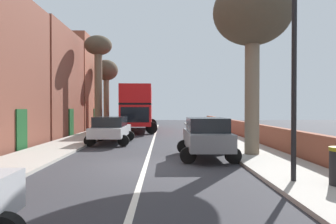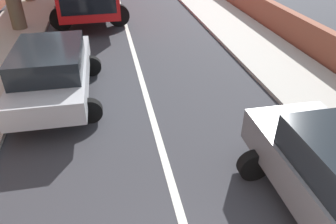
{
  "view_description": "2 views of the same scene",
  "coord_description": "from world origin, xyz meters",
  "px_view_note": "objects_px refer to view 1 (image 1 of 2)",
  "views": [
    {
      "loc": [
        0.66,
        -10.96,
        2.15
      ],
      "look_at": [
        0.93,
        5.55,
        1.93
      ],
      "focal_mm": 31.59,
      "sensor_mm": 36.0,
      "label": 1
    },
    {
      "loc": [
        -0.96,
        -1.37,
        4.58
      ],
      "look_at": [
        -0.09,
        2.98,
        1.75
      ],
      "focal_mm": 33.75,
      "sensor_mm": 36.0,
      "label": 2
    }
  ],
  "objects_px": {
    "parked_car_silver_left_2": "(111,128)",
    "parked_car_grey_right_3": "(206,136)",
    "double_decker_bus": "(138,106)",
    "street_tree_left_4": "(98,57)",
    "street_tree_left_0": "(106,74)",
    "street_tree_right_1": "(252,17)",
    "lamppost_right": "(294,48)"
  },
  "relations": [
    {
      "from": "parked_car_silver_left_2",
      "to": "parked_car_grey_right_3",
      "type": "height_order",
      "value": "parked_car_grey_right_3"
    },
    {
      "from": "double_decker_bus",
      "to": "street_tree_left_4",
      "type": "xyz_separation_m",
      "value": [
        -3.04,
        -3.26,
        4.06
      ]
    },
    {
      "from": "street_tree_left_0",
      "to": "street_tree_right_1",
      "type": "height_order",
      "value": "street_tree_right_1"
    },
    {
      "from": "parked_car_grey_right_3",
      "to": "lamppost_right",
      "type": "relative_size",
      "value": 0.64
    },
    {
      "from": "lamppost_right",
      "to": "parked_car_silver_left_2",
      "type": "bearing_deg",
      "value": 124.9
    },
    {
      "from": "street_tree_left_0",
      "to": "street_tree_right_1",
      "type": "distance_m",
      "value": 19.71
    },
    {
      "from": "parked_car_silver_left_2",
      "to": "street_tree_right_1",
      "type": "xyz_separation_m",
      "value": [
        7.09,
        -4.91,
        5.25
      ]
    },
    {
      "from": "parked_car_grey_right_3",
      "to": "street_tree_left_0",
      "type": "distance_m",
      "value": 19.71
    },
    {
      "from": "double_decker_bus",
      "to": "lamppost_right",
      "type": "xyz_separation_m",
      "value": [
        6.0,
        -19.77,
        1.45
      ]
    },
    {
      "from": "parked_car_grey_right_3",
      "to": "street_tree_left_4",
      "type": "height_order",
      "value": "street_tree_left_4"
    },
    {
      "from": "double_decker_bus",
      "to": "street_tree_left_0",
      "type": "relative_size",
      "value": 1.49
    },
    {
      "from": "double_decker_bus",
      "to": "street_tree_left_4",
      "type": "bearing_deg",
      "value": -133.0
    },
    {
      "from": "double_decker_bus",
      "to": "lamppost_right",
      "type": "bearing_deg",
      "value": -73.12
    },
    {
      "from": "street_tree_right_1",
      "to": "street_tree_left_0",
      "type": "bearing_deg",
      "value": 119.54
    },
    {
      "from": "street_tree_left_0",
      "to": "parked_car_grey_right_3",
      "type": "bearing_deg",
      "value": -66.56
    },
    {
      "from": "parked_car_grey_right_3",
      "to": "double_decker_bus",
      "type": "bearing_deg",
      "value": 105.28
    },
    {
      "from": "street_tree_left_0",
      "to": "double_decker_bus",
      "type": "bearing_deg",
      "value": -32.88
    },
    {
      "from": "parked_car_grey_right_3",
      "to": "lamppost_right",
      "type": "bearing_deg",
      "value": -67.75
    },
    {
      "from": "street_tree_left_4",
      "to": "parked_car_grey_right_3",
      "type": "bearing_deg",
      "value": -59.15
    },
    {
      "from": "double_decker_bus",
      "to": "street_tree_right_1",
      "type": "distance_m",
      "value": 16.65
    },
    {
      "from": "street_tree_left_0",
      "to": "lamppost_right",
      "type": "bearing_deg",
      "value": -66.8
    },
    {
      "from": "street_tree_left_4",
      "to": "lamppost_right",
      "type": "distance_m",
      "value": 19.0
    },
    {
      "from": "parked_car_grey_right_3",
      "to": "street_tree_left_0",
      "type": "bearing_deg",
      "value": 113.44
    },
    {
      "from": "street_tree_right_1",
      "to": "street_tree_left_4",
      "type": "distance_m",
      "value": 14.94
    },
    {
      "from": "street_tree_right_1",
      "to": "double_decker_bus",
      "type": "bearing_deg",
      "value": 112.85
    },
    {
      "from": "street_tree_left_0",
      "to": "lamppost_right",
      "type": "height_order",
      "value": "street_tree_left_0"
    },
    {
      "from": "double_decker_bus",
      "to": "parked_car_grey_right_3",
      "type": "distance_m",
      "value": 15.99
    },
    {
      "from": "double_decker_bus",
      "to": "parked_car_silver_left_2",
      "type": "height_order",
      "value": "double_decker_bus"
    },
    {
      "from": "street_tree_right_1",
      "to": "street_tree_left_4",
      "type": "relative_size",
      "value": 0.96
    },
    {
      "from": "parked_car_silver_left_2",
      "to": "street_tree_left_0",
      "type": "height_order",
      "value": "street_tree_left_0"
    },
    {
      "from": "double_decker_bus",
      "to": "street_tree_left_0",
      "type": "height_order",
      "value": "street_tree_left_0"
    },
    {
      "from": "parked_car_silver_left_2",
      "to": "lamppost_right",
      "type": "xyz_separation_m",
      "value": [
        6.8,
        -9.75,
        2.87
      ]
    }
  ]
}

